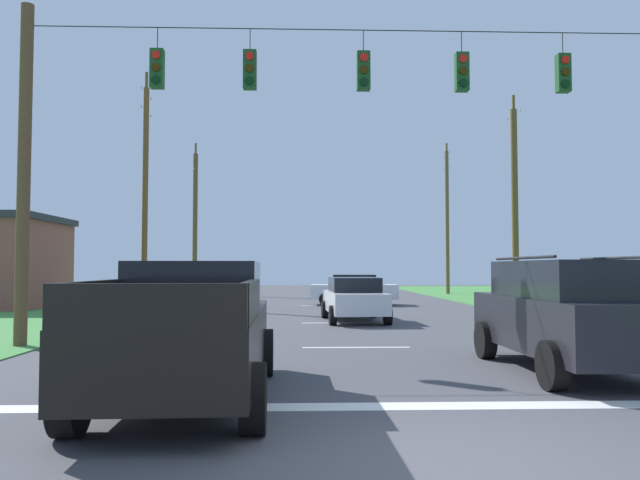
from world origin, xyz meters
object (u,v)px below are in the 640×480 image
suv_black (568,312)px  utility_pole_far_right (447,218)px  utility_pole_mid_right (515,204)px  utility_pole_mid_left (145,189)px  distant_car_far_parked (354,298)px  utility_pole_far_left (195,220)px  pickup_truck (190,330)px  distant_car_crossing_white (354,289)px  distant_car_oncoming (587,293)px  overhead_signal_span (364,153)px

suv_black → utility_pole_far_right: 32.87m
utility_pole_mid_right → utility_pole_mid_left: bearing=178.0°
distant_car_far_parked → utility_pole_far_left: utility_pole_far_left is taller
distant_car_far_parked → utility_pole_far_left: (-9.31, 21.81, 4.43)m
distant_car_far_parked → utility_pole_mid_left: (-9.53, 8.82, 4.97)m
pickup_truck → utility_pole_far_right: utility_pole_far_right is taller
suv_black → utility_pole_far_left: utility_pole_far_left is taller
utility_pole_far_right → utility_pole_mid_right: bearing=-89.8°
distant_car_crossing_white → pickup_truck: bearing=-101.2°
utility_pole_far_right → suv_black: bearing=-100.2°
distant_car_oncoming → utility_pole_far_right: utility_pole_far_right is taller
pickup_truck → utility_pole_far_right: 36.38m
distant_car_oncoming → distant_car_far_parked: size_ratio=1.01×
utility_pole_mid_left → distant_car_oncoming: bearing=-12.8°
pickup_truck → utility_pole_mid_right: size_ratio=0.52×
suv_black → utility_pole_far_left: bearing=110.7°
overhead_signal_span → utility_pole_far_right: bearing=72.3°
utility_pole_mid_right → utility_pole_far_right: 13.48m
distant_car_crossing_white → utility_pole_far_right: size_ratio=0.40×
distant_car_oncoming → utility_pole_mid_left: (-19.84, 4.50, 4.97)m
distant_car_oncoming → distant_car_far_parked: bearing=-157.3°
overhead_signal_span → suv_black: 6.17m
utility_pole_far_right → distant_car_crossing_white: bearing=-122.2°
overhead_signal_span → distant_car_crossing_white: (1.16, 15.79, -3.86)m
distant_car_oncoming → utility_pole_mid_left: 20.94m
pickup_truck → utility_pole_mid_right: utility_pole_mid_right is taller
overhead_signal_span → utility_pole_far_right: utility_pole_far_right is taller
pickup_truck → distant_car_oncoming: (13.77, 16.67, -0.18)m
distant_car_crossing_white → utility_pole_mid_right: utility_pole_mid_right is taller
overhead_signal_span → distant_car_oncoming: size_ratio=3.76×
overhead_signal_span → pickup_truck: 7.53m
overhead_signal_span → distant_car_far_parked: 7.63m
distant_car_far_parked → utility_pole_mid_left: size_ratio=0.38×
overhead_signal_span → distant_car_crossing_white: overhead_signal_span is taller
pickup_truck → suv_black: bearing=17.0°
distant_car_oncoming → utility_pole_mid_right: (-1.63, 3.87, 4.21)m
distant_car_oncoming → utility_pole_far_left: utility_pole_far_left is taller
suv_black → distant_car_crossing_white: 19.74m
distant_car_crossing_white → utility_pole_mid_left: size_ratio=0.38×
utility_pole_mid_left → utility_pole_far_right: bearing=35.2°
suv_black → distant_car_crossing_white: size_ratio=1.10×
pickup_truck → distant_car_oncoming: size_ratio=1.23×
distant_car_crossing_white → utility_pole_far_left: bearing=128.8°
utility_pole_far_left → distant_car_crossing_white: bearing=-51.2°
distant_car_far_parked → distant_car_crossing_white: bearing=84.9°
distant_car_crossing_white → utility_pole_far_right: 15.42m
distant_car_crossing_white → distant_car_oncoming: same height
distant_car_far_parked → utility_pole_mid_right: bearing=43.3°
suv_black → utility_pole_mid_right: 19.87m
utility_pole_far_left → utility_pole_far_right: bearing=-0.5°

